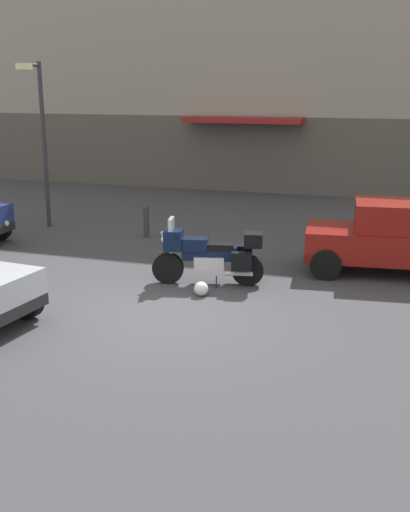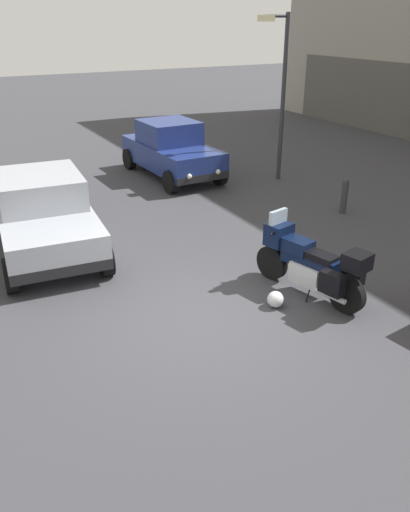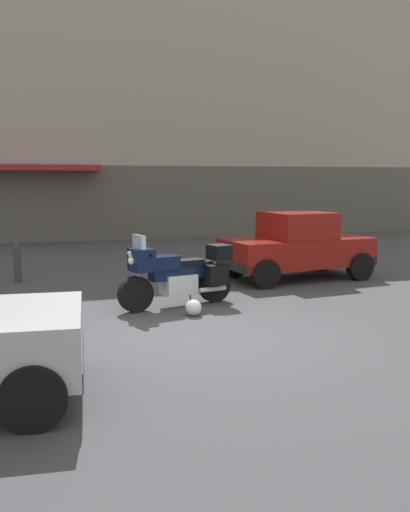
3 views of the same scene
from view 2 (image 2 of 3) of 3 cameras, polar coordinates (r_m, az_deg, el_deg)
name	(u,v)px [view 2 (image 2 of 3)]	position (r m, az deg, el deg)	size (l,w,h in m)	color
ground_plane	(197,317)	(8.39, -0.88, -6.78)	(80.00, 80.00, 0.00)	#38383D
motorcycle	(311,263)	(8.92, 11.62, -0.74)	(2.23, 1.01, 1.36)	black
helmet	(275,299)	(8.68, 7.81, -4.78)	(0.28, 0.28, 0.28)	silver
car_hatchback_near	(171,150)	(15.72, -3.77, 11.67)	(3.92, 1.89, 1.64)	navy
car_sedan_far	(43,211)	(11.14, -17.53, 4.76)	(4.69, 2.28, 1.56)	#9EA3AD
streetlamp_curbside	(280,82)	(15.13, 8.27, 18.53)	(0.28, 0.94, 4.53)	#2D2D33
bollard_curbside	(344,195)	(13.10, 15.19, 6.57)	(0.16, 0.16, 0.88)	#333338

